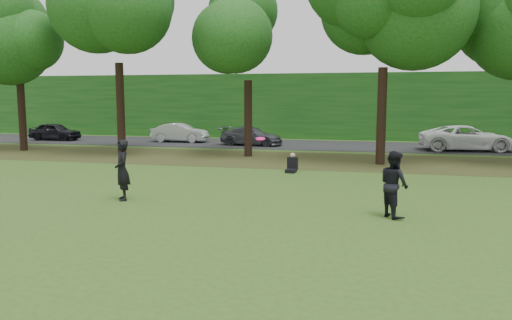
# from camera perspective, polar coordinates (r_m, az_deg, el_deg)

# --- Properties ---
(ground) EXTENTS (120.00, 120.00, 0.00)m
(ground) POSITION_cam_1_polar(r_m,az_deg,el_deg) (13.29, -3.51, -6.95)
(ground) COLOR #324E18
(ground) RESTS_ON ground
(leaf_litter) EXTENTS (60.00, 7.00, 0.01)m
(leaf_litter) POSITION_cam_1_polar(r_m,az_deg,el_deg) (25.79, 5.06, 0.01)
(leaf_litter) COLOR #453218
(leaf_litter) RESTS_ON ground
(street) EXTENTS (70.00, 7.00, 0.02)m
(street) POSITION_cam_1_polar(r_m,az_deg,el_deg) (33.68, 7.12, 1.70)
(street) COLOR black
(street) RESTS_ON ground
(far_hedge) EXTENTS (70.00, 3.00, 5.00)m
(far_hedge) POSITION_cam_1_polar(r_m,az_deg,el_deg) (39.49, 8.19, 6.12)
(far_hedge) COLOR #154A16
(far_hedge) RESTS_ON ground
(player_left) EXTENTS (0.78, 0.84, 1.92)m
(player_left) POSITION_cam_1_polar(r_m,az_deg,el_deg) (16.23, -15.04, -1.13)
(player_left) COLOR black
(player_left) RESTS_ON ground
(player_right) EXTENTS (1.04, 1.11, 1.81)m
(player_right) POSITION_cam_1_polar(r_m,az_deg,el_deg) (14.00, 15.50, -2.68)
(player_right) COLOR black
(player_right) RESTS_ON ground
(parked_cars) EXTENTS (39.10, 3.56, 1.51)m
(parked_cars) POSITION_cam_1_polar(r_m,az_deg,el_deg) (32.50, 8.42, 2.70)
(parked_cars) COLOR black
(parked_cars) RESTS_ON street
(frisbee) EXTENTS (0.34, 0.33, 0.10)m
(frisbee) POSITION_cam_1_polar(r_m,az_deg,el_deg) (13.93, 0.50, 2.44)
(frisbee) COLOR #DC1270
(frisbee) RESTS_ON ground
(seated_person) EXTENTS (0.46, 0.75, 0.83)m
(seated_person) POSITION_cam_1_polar(r_m,az_deg,el_deg) (21.69, 4.15, -0.55)
(seated_person) COLOR black
(seated_person) RESTS_ON ground
(tree_line) EXTENTS (55.30, 7.90, 12.31)m
(tree_line) POSITION_cam_1_polar(r_m,az_deg,el_deg) (25.98, 4.46, 17.43)
(tree_line) COLOR black
(tree_line) RESTS_ON ground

